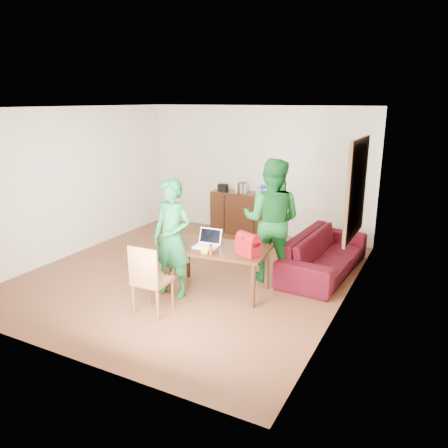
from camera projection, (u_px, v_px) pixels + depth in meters
The scene contains 10 objects.
room at pixel (194, 196), 7.07m from camera, with size 5.20×5.70×2.90m.
table at pixel (218, 253), 6.50m from camera, with size 1.57×0.99×0.70m.
chair at pixel (152, 293), 5.92m from camera, with size 0.46×0.44×0.99m.
person_near at pixel (172, 238), 6.32m from camera, with size 0.64×0.42×1.75m, color #125426.
person_far at pixel (272, 220), 6.87m from camera, with size 0.95×0.74×1.96m, color #12521C.
laptop at pixel (206, 244), 6.47m from camera, with size 0.38×0.28×0.25m.
bananas at pixel (205, 253), 6.16m from camera, with size 0.15×0.09×0.05m, color gold, non-canonical shape.
bottle at pixel (211, 249), 6.15m from camera, with size 0.05×0.05×0.16m, color #582814.
red_bag at pixel (248, 246), 6.13m from camera, with size 0.35×0.20×0.26m, color maroon.
sofa at pixel (324, 253), 7.31m from camera, with size 2.25×0.88×0.66m, color #400813.
Camera 1 is at (3.61, -5.80, 2.82)m, focal length 35.00 mm.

